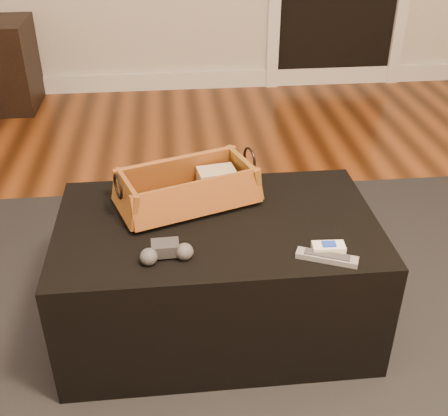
{
  "coord_description": "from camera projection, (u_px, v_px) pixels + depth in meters",
  "views": [
    {
      "loc": [
        0.1,
        -1.17,
        1.38
      ],
      "look_at": [
        0.25,
        0.26,
        0.49
      ],
      "focal_mm": 45.0,
      "sensor_mm": 36.0,
      "label": 1
    }
  ],
  "objects": [
    {
      "name": "baseboard",
      "position": [
        153.0,
        82.0,
        3.99
      ],
      "size": [
        5.0,
        0.04,
        0.12
      ],
      "primitive_type": "cube",
      "color": "white",
      "rests_on": "floor"
    },
    {
      "name": "cloth_bundle",
      "position": [
        217.0,
        179.0,
        1.88
      ],
      "size": [
        0.14,
        0.1,
        0.07
      ],
      "primitive_type": "cube",
      "rotation": [
        0.0,
        0.0,
        0.16
      ],
      "color": "tan",
      "rests_on": "wicker_basket"
    },
    {
      "name": "wicker_basket",
      "position": [
        187.0,
        190.0,
        1.81
      ],
      "size": [
        0.5,
        0.36,
        0.16
      ],
      "color": "#975522",
      "rests_on": "ottoman"
    },
    {
      "name": "ottoman",
      "position": [
        217.0,
        275.0,
        1.85
      ],
      "size": [
        1.0,
        0.6,
        0.42
      ],
      "primitive_type": "cube",
      "color": "black",
      "rests_on": "area_rug"
    },
    {
      "name": "silver_remote",
      "position": [
        327.0,
        257.0,
        1.57
      ],
      "size": [
        0.17,
        0.1,
        0.02
      ],
      "color": "gray",
      "rests_on": "ottoman"
    },
    {
      "name": "tv_remote",
      "position": [
        183.0,
        200.0,
        1.8
      ],
      "size": [
        0.24,
        0.15,
        0.02
      ],
      "primitive_type": "cube",
      "rotation": [
        0.0,
        0.0,
        0.44
      ],
      "color": "black",
      "rests_on": "wicker_basket"
    },
    {
      "name": "cream_gadget",
      "position": [
        328.0,
        249.0,
        1.59
      ],
      "size": [
        0.09,
        0.05,
        0.03
      ],
      "color": "white",
      "rests_on": "ottoman"
    },
    {
      "name": "floor",
      "position": [
        151.0,
        396.0,
        1.71
      ],
      "size": [
        5.0,
        5.5,
        0.01
      ],
      "primitive_type": "cube",
      "color": "brown",
      "rests_on": "ground"
    },
    {
      "name": "area_rug",
      "position": [
        219.0,
        333.0,
        1.92
      ],
      "size": [
        2.6,
        2.0,
        0.01
      ],
      "primitive_type": "cube",
      "color": "black",
      "rests_on": "floor"
    },
    {
      "name": "game_controller",
      "position": [
        166.0,
        252.0,
        1.57
      ],
      "size": [
        0.16,
        0.09,
        0.05
      ],
      "color": "#2B2B2D",
      "rests_on": "ottoman"
    }
  ]
}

